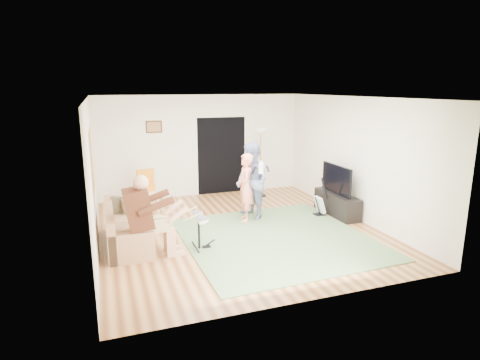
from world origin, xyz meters
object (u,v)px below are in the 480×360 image
dining_chair (148,197)px  tv_cabinet (337,204)px  sofa (124,232)px  drum_kit (199,234)px  guitar_spare (320,205)px  guitarist (252,181)px  torchiere_lamp (260,150)px  singer (245,188)px  television (337,179)px

dining_chair → tv_cabinet: 4.44m
dining_chair → sofa: bearing=-115.6°
drum_kit → guitar_spare: bearing=18.0°
guitarist → torchiere_lamp: size_ratio=0.94×
torchiere_lamp → singer: bearing=-120.9°
sofa → guitar_spare: 4.39m
guitarist → dining_chair: bearing=-132.4°
guitarist → torchiere_lamp: bearing=140.9°
singer → torchiere_lamp: size_ratio=0.83×
sofa → drum_kit: bearing=-26.9°
torchiere_lamp → tv_cabinet: 2.57m
guitarist → television: (1.90, -0.41, -0.00)m
singer → tv_cabinet: bearing=97.6°
torchiere_lamp → dining_chair: bearing=-172.2°
drum_kit → dining_chair: 2.70m
dining_chair → drum_kit: bearing=-83.7°
torchiere_lamp → television: 2.38m
sofa → television: bearing=3.4°
sofa → guitarist: guitarist is taller
guitar_spare → tv_cabinet: (0.40, -0.07, -0.00)m
sofa → dining_chair: dining_chair is taller
drum_kit → torchiere_lamp: torchiere_lamp is taller
sofa → tv_cabinet: (4.78, 0.28, 0.00)m
sofa → guitarist: bearing=13.8°
singer → guitarist: 0.26m
drum_kit → guitarist: 2.13m
guitarist → dining_chair: guitarist is taller
guitarist → sofa: bearing=-87.8°
tv_cabinet → singer: bearing=172.2°
sofa → drum_kit: size_ratio=2.83×
drum_kit → sofa: bearing=153.1°
sofa → television: television is taller
guitar_spare → torchiere_lamp: size_ratio=0.49×
tv_cabinet → television: bearing=-180.0°
sofa → tv_cabinet: 4.79m
drum_kit → dining_chair: size_ratio=0.66×
singer → tv_cabinet: singer is taller
torchiere_lamp → tv_cabinet: torchiere_lamp is taller
drum_kit → torchiere_lamp: 4.01m
guitarist → drum_kit: bearing=-60.6°
drum_kit → guitarist: bearing=41.0°
television → tv_cabinet: bearing=0.0°
drum_kit → torchiere_lamp: bearing=51.4°
guitar_spare → torchiere_lamp: (-0.66, 2.04, 1.00)m
tv_cabinet → television: size_ratio=1.27×
guitar_spare → torchiere_lamp: 2.37m
guitar_spare → television: size_ratio=0.80×
sofa → torchiere_lamp: 4.53m
sofa → guitar_spare: bearing=4.6°
sofa → torchiere_lamp: (3.72, 2.39, 1.00)m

